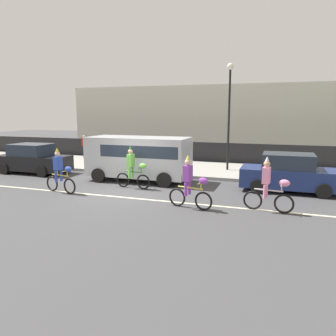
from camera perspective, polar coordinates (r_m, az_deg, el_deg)
ground_plane at (r=13.93m, az=-8.09°, el=-4.48°), size 80.00×80.00×0.00m
road_centre_line at (r=13.50m, az=-9.05°, el=-4.94°), size 36.00×0.14×0.01m
sidewalk_curb at (r=19.79m, az=0.44°, el=0.07°), size 60.00×5.00×0.15m
fence_line at (r=22.45m, az=2.79°, el=2.82°), size 40.00×0.08×1.40m
building_backdrop at (r=30.25m, az=11.87°, el=8.33°), size 28.00×8.00×5.54m
parade_cyclist_cobalt at (r=14.56m, az=-18.24°, el=-0.87°), size 1.70×0.54×1.92m
parade_cyclist_lime at (r=14.71m, az=-6.10°, el=-0.32°), size 1.72×0.50×1.92m
parade_cyclist_purple at (r=11.58m, az=3.94°, el=-3.03°), size 1.70×0.55×1.92m
parade_cyclist_pink at (r=11.72m, az=17.20°, el=-3.30°), size 1.71×0.51×1.92m
parked_van_silver at (r=16.22m, az=-4.90°, el=2.20°), size 5.00×2.22×2.18m
parked_car_navy at (r=15.01m, az=20.37°, el=-0.92°), size 4.10×1.92×1.64m
parked_car_black at (r=19.85m, az=-22.45°, el=1.42°), size 4.10×1.92×1.64m
street_lamp_post at (r=18.69m, az=10.64°, el=11.38°), size 0.36×0.36×5.86m
pedestrian_onlooker at (r=24.15m, az=-14.37°, el=3.76°), size 0.32×0.20×1.62m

